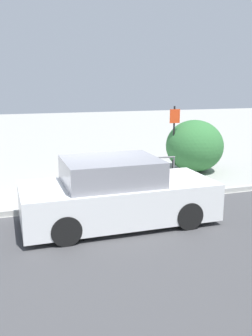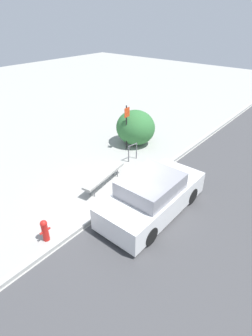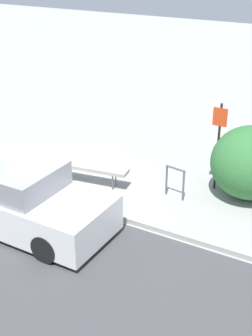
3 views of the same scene
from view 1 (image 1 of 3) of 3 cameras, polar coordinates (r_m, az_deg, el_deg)
ground_plane at (r=9.54m, az=-5.58°, el=-5.88°), size 60.00×60.00×0.00m
road_strip at (r=5.17m, az=8.77°, el=-23.54°), size 60.00×10.00×0.01m
curb at (r=9.51m, az=-5.58°, el=-5.50°), size 60.00×0.20×0.13m
bench at (r=10.54m, az=-4.75°, el=-1.37°), size 2.39×0.76×0.52m
bike_rack at (r=11.71m, az=6.12°, el=0.22°), size 0.55×0.14×0.83m
sign_post at (r=12.70m, az=7.32°, el=5.22°), size 0.36×0.08×2.30m
shrub_hedge at (r=13.24m, az=10.39°, el=3.32°), size 1.96×2.07×1.81m
parked_car_near at (r=8.23m, az=-1.39°, el=-4.03°), size 4.22×1.84×1.47m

